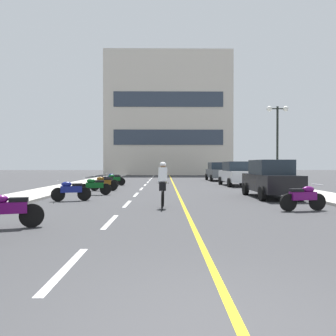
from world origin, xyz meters
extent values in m
plane|color=#38383A|center=(0.00, 21.00, 0.00)|extent=(140.00, 140.00, 0.00)
cube|color=#B7B2A8|center=(-7.20, 24.00, 0.06)|extent=(2.40, 72.00, 0.12)
cube|color=#B7B2A8|center=(7.20, 24.00, 0.06)|extent=(2.40, 72.00, 0.12)
cube|color=silver|center=(-2.00, 2.00, 0.00)|extent=(0.14, 2.20, 0.01)
cube|color=silver|center=(-2.00, 6.00, 0.00)|extent=(0.14, 2.20, 0.01)
cube|color=silver|center=(-2.00, 10.00, 0.00)|extent=(0.14, 2.20, 0.01)
cube|color=silver|center=(-2.00, 14.00, 0.00)|extent=(0.14, 2.20, 0.01)
cube|color=silver|center=(-2.00, 18.00, 0.00)|extent=(0.14, 2.20, 0.01)
cube|color=silver|center=(-2.00, 22.00, 0.00)|extent=(0.14, 2.20, 0.01)
cube|color=silver|center=(-2.00, 26.00, 0.00)|extent=(0.14, 2.20, 0.01)
cube|color=silver|center=(-2.00, 30.00, 0.00)|extent=(0.14, 2.20, 0.01)
cube|color=silver|center=(-2.00, 34.00, 0.00)|extent=(0.14, 2.20, 0.01)
cube|color=silver|center=(-2.00, 38.00, 0.00)|extent=(0.14, 2.20, 0.01)
cube|color=silver|center=(-2.00, 42.00, 0.00)|extent=(0.14, 2.20, 0.01)
cube|color=silver|center=(-2.00, 46.00, 0.00)|extent=(0.14, 2.20, 0.01)
cube|color=gold|center=(0.25, 24.00, 0.00)|extent=(0.12, 66.00, 0.01)
cube|color=beige|center=(0.11, 49.48, 9.53)|extent=(19.61, 8.96, 19.05)
cube|color=#2D3847|center=(0.11, 44.95, 5.72)|extent=(16.47, 0.10, 2.29)
cube|color=#2D3847|center=(0.11, 44.95, 11.43)|extent=(16.47, 0.10, 2.29)
cylinder|color=black|center=(7.06, 18.28, 2.80)|extent=(0.14, 0.14, 5.36)
cylinder|color=black|center=(7.06, 18.28, 5.33)|extent=(1.10, 0.08, 0.08)
sphere|color=white|center=(6.51, 18.28, 5.33)|extent=(0.36, 0.36, 0.36)
sphere|color=white|center=(7.61, 18.28, 5.33)|extent=(0.36, 0.36, 0.36)
cylinder|color=black|center=(3.77, 13.80, 0.32)|extent=(0.23, 0.64, 0.64)
cylinder|color=black|center=(5.47, 13.81, 0.32)|extent=(0.23, 0.64, 0.64)
cylinder|color=black|center=(3.80, 11.00, 0.32)|extent=(0.23, 0.64, 0.64)
cylinder|color=black|center=(5.50, 11.01, 0.32)|extent=(0.23, 0.64, 0.64)
cube|color=black|center=(4.64, 12.40, 0.72)|extent=(1.74, 4.22, 0.80)
cube|color=#1E2833|center=(4.64, 12.40, 1.47)|extent=(1.58, 2.22, 0.70)
cylinder|color=black|center=(3.98, 22.39, 0.32)|extent=(0.25, 0.65, 0.64)
cylinder|color=black|center=(5.67, 22.48, 0.32)|extent=(0.25, 0.65, 0.64)
cylinder|color=black|center=(4.13, 19.59, 0.32)|extent=(0.25, 0.65, 0.64)
cylinder|color=black|center=(5.83, 19.69, 0.32)|extent=(0.25, 0.65, 0.64)
cube|color=silver|center=(4.90, 21.04, 0.72)|extent=(1.92, 4.29, 0.80)
cube|color=#1E2833|center=(4.90, 21.04, 1.47)|extent=(1.68, 2.28, 0.70)
cylinder|color=black|center=(3.88, 29.97, 0.32)|extent=(0.24, 0.65, 0.64)
cylinder|color=black|center=(5.58, 30.02, 0.32)|extent=(0.24, 0.65, 0.64)
cylinder|color=black|center=(3.96, 27.17, 0.32)|extent=(0.24, 0.65, 0.64)
cylinder|color=black|center=(5.66, 27.22, 0.32)|extent=(0.24, 0.65, 0.64)
cube|color=#4C5156|center=(4.77, 28.59, 0.72)|extent=(1.82, 4.25, 0.80)
cube|color=#1E2833|center=(4.77, 28.59, 1.47)|extent=(1.62, 2.24, 0.70)
cylinder|color=black|center=(-3.86, 5.22, 0.30)|extent=(0.60, 0.28, 0.60)
cube|color=#590C59|center=(-4.38, 5.05, 0.52)|extent=(0.94, 0.54, 0.28)
cube|color=black|center=(-4.15, 5.12, 0.72)|extent=(0.49, 0.36, 0.10)
cylinder|color=black|center=(4.81, 8.07, 0.30)|extent=(0.61, 0.20, 0.60)
cylinder|color=black|center=(3.73, 7.88, 0.30)|extent=(0.61, 0.20, 0.60)
cube|color=#590C59|center=(4.27, 7.97, 0.52)|extent=(0.93, 0.43, 0.28)
ellipsoid|color=#590C59|center=(4.47, 8.01, 0.74)|extent=(0.47, 0.31, 0.22)
cube|color=black|center=(4.03, 7.93, 0.72)|extent=(0.47, 0.31, 0.10)
cylinder|color=silver|center=(4.81, 8.07, 0.90)|extent=(0.13, 0.60, 0.03)
cylinder|color=black|center=(-5.09, 10.88, 0.30)|extent=(0.60, 0.26, 0.60)
cylinder|color=black|center=(-4.03, 11.19, 0.30)|extent=(0.60, 0.26, 0.60)
cube|color=navy|center=(-4.56, 11.03, 0.52)|extent=(0.94, 0.52, 0.28)
ellipsoid|color=navy|center=(-4.75, 10.98, 0.74)|extent=(0.49, 0.35, 0.22)
cube|color=black|center=(-4.32, 11.10, 0.72)|extent=(0.49, 0.35, 0.10)
cylinder|color=silver|center=(-5.09, 10.88, 0.90)|extent=(0.19, 0.58, 0.03)
cylinder|color=black|center=(-4.68, 13.71, 0.30)|extent=(0.61, 0.17, 0.60)
cylinder|color=black|center=(-3.58, 13.83, 0.30)|extent=(0.61, 0.17, 0.60)
cube|color=#0C4C19|center=(-4.13, 13.77, 0.52)|extent=(0.93, 0.38, 0.28)
ellipsoid|color=#0C4C19|center=(-4.33, 13.75, 0.74)|extent=(0.46, 0.29, 0.22)
cube|color=black|center=(-3.88, 13.80, 0.72)|extent=(0.46, 0.29, 0.10)
cylinder|color=silver|center=(-4.68, 13.71, 0.90)|extent=(0.10, 0.60, 0.03)
cylinder|color=black|center=(-4.74, 16.47, 0.30)|extent=(0.60, 0.14, 0.60)
cylinder|color=black|center=(-3.64, 16.54, 0.30)|extent=(0.60, 0.14, 0.60)
cube|color=brown|center=(-4.19, 16.50, 0.52)|extent=(0.91, 0.33, 0.28)
ellipsoid|color=brown|center=(-4.39, 16.49, 0.74)|extent=(0.45, 0.27, 0.22)
cube|color=black|center=(-3.94, 16.52, 0.72)|extent=(0.45, 0.27, 0.10)
cylinder|color=silver|center=(-4.74, 16.47, 0.90)|extent=(0.07, 0.60, 0.03)
cylinder|color=black|center=(-4.92, 18.12, 0.30)|extent=(0.60, 0.10, 0.60)
cylinder|color=black|center=(-3.82, 18.12, 0.30)|extent=(0.60, 0.10, 0.60)
cube|color=black|center=(-4.37, 18.12, 0.52)|extent=(0.90, 0.28, 0.28)
ellipsoid|color=black|center=(-4.57, 18.12, 0.74)|extent=(0.44, 0.24, 0.22)
cube|color=black|center=(-4.12, 18.12, 0.72)|extent=(0.44, 0.24, 0.10)
cylinder|color=silver|center=(-4.92, 18.12, 0.90)|extent=(0.03, 0.60, 0.03)
cylinder|color=black|center=(-4.82, 21.03, 0.30)|extent=(0.60, 0.29, 0.60)
cylinder|color=black|center=(-3.78, 21.38, 0.30)|extent=(0.60, 0.29, 0.60)
cube|color=#0C4C19|center=(-4.30, 21.21, 0.52)|extent=(0.94, 0.55, 0.28)
ellipsoid|color=#0C4C19|center=(-4.49, 21.14, 0.74)|extent=(0.49, 0.37, 0.22)
cube|color=black|center=(-4.06, 21.29, 0.72)|extent=(0.49, 0.37, 0.10)
cylinder|color=silver|center=(-4.82, 21.03, 0.90)|extent=(0.22, 0.58, 0.03)
cylinder|color=black|center=(-5.19, 23.20, 0.30)|extent=(0.61, 0.22, 0.60)
cylinder|color=black|center=(-4.11, 22.97, 0.30)|extent=(0.61, 0.22, 0.60)
cube|color=navy|center=(-4.65, 23.08, 0.52)|extent=(0.94, 0.46, 0.28)
ellipsoid|color=navy|center=(-4.85, 23.13, 0.74)|extent=(0.48, 0.33, 0.22)
cube|color=black|center=(-4.41, 23.03, 0.72)|extent=(0.48, 0.33, 0.10)
cylinder|color=silver|center=(-5.19, 23.20, 0.90)|extent=(0.15, 0.59, 0.03)
torus|color=black|center=(-0.53, 9.35, 0.34)|extent=(0.07, 0.72, 0.72)
torus|color=black|center=(-0.57, 8.30, 0.34)|extent=(0.07, 0.72, 0.72)
cylinder|color=black|center=(-0.55, 8.80, 0.64)|extent=(0.08, 0.95, 0.04)
cube|color=black|center=(-0.56, 8.65, 0.86)|extent=(0.11, 0.20, 0.06)
cylinder|color=black|center=(-0.53, 9.25, 0.89)|extent=(0.42, 0.05, 0.03)
cube|color=black|center=(-0.55, 8.70, 0.79)|extent=(0.25, 0.37, 0.28)
cube|color=white|center=(-0.55, 8.85, 1.19)|extent=(0.34, 0.47, 0.61)
sphere|color=#8C6647|center=(-0.54, 8.98, 1.54)|extent=(0.20, 0.20, 0.20)
ellipsoid|color=white|center=(-0.54, 8.98, 1.61)|extent=(0.24, 0.26, 0.16)
camera|label=1|loc=(-0.49, -2.89, 1.59)|focal=34.05mm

